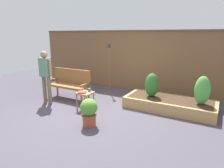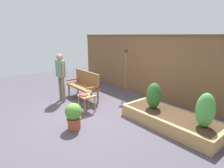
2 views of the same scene
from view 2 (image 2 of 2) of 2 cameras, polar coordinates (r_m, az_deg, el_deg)
The scene contains 12 objects.
ground_plane at distance 5.09m, azimuth -6.31°, elevation -9.95°, with size 14.00×14.00×0.00m, color #47424C.
fence_back at distance 6.49m, azimuth 13.08°, elevation 5.32°, with size 8.40×0.14×2.16m.
garden_bench at distance 6.35m, azimuth -8.54°, elevation 0.28°, with size 1.44×0.48×0.94m.
side_table at distance 5.29m, azimuth -7.88°, elevation -4.36°, with size 0.40×0.40×0.48m.
cup_on_table at distance 5.27m, azimuth -6.51°, elevation -2.95°, with size 0.11×0.08×0.09m.
book_on_table at distance 5.25m, azimuth -8.84°, elevation -3.40°, with size 0.21×0.18×0.03m, color #B2332D.
potted_boxwood at distance 4.39m, azimuth -11.87°, elevation -9.40°, with size 0.39×0.39×0.63m.
raised_planter_bed at distance 4.76m, azimuth 17.68°, elevation -10.47°, with size 2.40×1.00×0.30m.
shrub_near_bench at distance 4.82m, azimuth 12.88°, elevation -3.57°, with size 0.38×0.38×0.67m.
shrub_far_corner at distance 4.20m, azimuth 27.06°, elevation -7.28°, with size 0.37×0.37×0.73m.
tiki_torch at distance 6.38m, azimuth 4.30°, elevation 6.16°, with size 0.10×0.10×1.70m.
person_by_bench at distance 6.19m, azimuth -15.68°, elevation 3.21°, with size 0.47×0.20×1.56m.
Camera 2 is at (3.90, -2.48, 2.14)m, focal length 29.36 mm.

